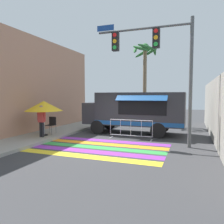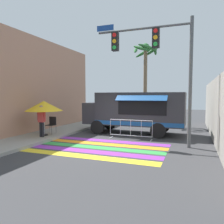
% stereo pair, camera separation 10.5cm
% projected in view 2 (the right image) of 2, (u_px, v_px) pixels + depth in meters
% --- Properties ---
extents(ground_plane, '(60.00, 60.00, 0.00)m').
position_uv_depth(ground_plane, '(102.00, 144.00, 10.75)').
color(ground_plane, '#38383A').
extents(sidewalk_left, '(4.40, 16.00, 0.15)m').
position_uv_depth(sidewalk_left, '(22.00, 136.00, 12.49)').
color(sidewalk_left, '#99968E').
rests_on(sidewalk_left, ground_plane).
extents(building_left_facade, '(0.25, 16.00, 6.05)m').
position_uv_depth(building_left_facade, '(18.00, 84.00, 12.34)').
color(building_left_facade, tan).
rests_on(building_left_facade, ground_plane).
extents(concrete_wall_right, '(0.20, 16.00, 3.27)m').
position_uv_depth(concrete_wall_right, '(215.00, 110.00, 11.57)').
color(concrete_wall_right, '#A39E93').
rests_on(concrete_wall_right, ground_plane).
extents(crosswalk_painted, '(6.40, 3.60, 0.01)m').
position_uv_depth(crosswalk_painted, '(96.00, 147.00, 10.06)').
color(crosswalk_painted, yellow).
rests_on(crosswalk_painted, ground_plane).
extents(food_truck, '(6.19, 2.75, 2.57)m').
position_uv_depth(food_truck, '(133.00, 110.00, 13.70)').
color(food_truck, '#2D2D33').
rests_on(food_truck, ground_plane).
extents(traffic_signal_pole, '(4.66, 0.29, 5.94)m').
position_uv_depth(traffic_signal_pole, '(157.00, 55.00, 10.22)').
color(traffic_signal_pole, '#515456').
rests_on(traffic_signal_pole, ground_plane).
extents(patio_umbrella, '(2.07, 2.07, 1.94)m').
position_uv_depth(patio_umbrella, '(44.00, 106.00, 12.21)').
color(patio_umbrella, black).
rests_on(patio_umbrella, sidewalk_left).
extents(folding_chair, '(0.47, 0.47, 0.99)m').
position_uv_depth(folding_chair, '(52.00, 123.00, 12.91)').
color(folding_chair, '#4C4C51').
rests_on(folding_chair, sidewalk_left).
extents(vendor_person, '(0.53, 0.23, 1.72)m').
position_uv_depth(vendor_person, '(42.00, 119.00, 11.77)').
color(vendor_person, black).
rests_on(vendor_person, sidewalk_left).
extents(barricade_front, '(2.40, 0.44, 1.07)m').
position_uv_depth(barricade_front, '(131.00, 129.00, 11.94)').
color(barricade_front, '#B7BABF').
rests_on(barricade_front, ground_plane).
extents(palm_tree, '(2.17, 2.28, 6.52)m').
position_uv_depth(palm_tree, '(146.00, 65.00, 17.37)').
color(palm_tree, '#7A664C').
rests_on(palm_tree, ground_plane).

